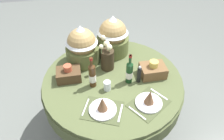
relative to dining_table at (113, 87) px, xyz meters
The scene contains 13 objects.
ground 0.63m from the dining_table, ahead, with size 8.00×8.00×0.00m, color slate.
dining_table is the anchor object (origin of this frame).
place_setting_left 0.45m from the dining_table, 112.49° to the right, with size 0.41×0.37×0.16m.
place_setting_right 0.49m from the dining_table, 56.17° to the right, with size 0.43×0.41×0.16m.
flower_vase 0.32m from the dining_table, 98.09° to the left, with size 0.16×0.17×0.35m.
wine_bottle_left 0.34m from the dining_table, 162.65° to the right, with size 0.07×0.07×0.34m.
wine_bottle_centre 0.30m from the dining_table, 26.22° to the right, with size 0.07×0.07×0.33m.
tumbler_near_right 0.24m from the dining_table, 119.06° to the right, with size 0.07×0.07×0.10m, color silver.
pepper_mill 0.34m from the dining_table, 20.64° to the right, with size 0.04×0.04×0.20m.
gift_tub_back_left 0.55m from the dining_table, 128.21° to the left, with size 0.36×0.36×0.44m.
gift_tub_back_centre 0.58m from the dining_table, 79.28° to the left, with size 0.36×0.36×0.46m.
woven_basket_side_left 0.47m from the dining_table, behind, with size 0.24×0.18×0.17m.
woven_basket_side_right 0.45m from the dining_table, ahead, with size 0.25×0.19×0.17m.
Camera 1 is at (-0.29, -1.52, 2.22)m, focal length 33.85 mm.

